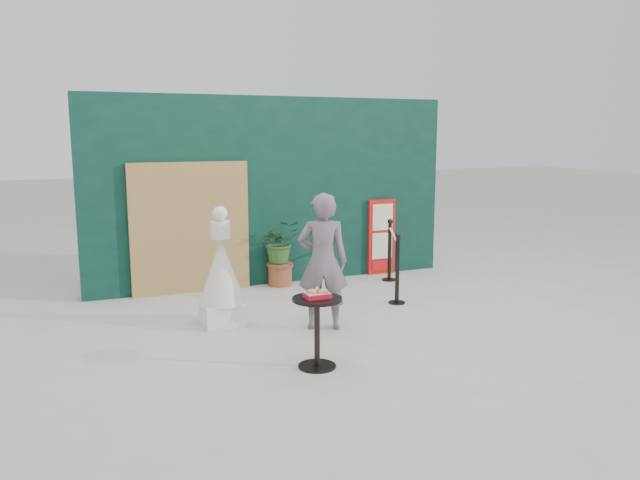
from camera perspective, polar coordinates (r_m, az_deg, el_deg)
The scene contains 10 objects.
ground at distance 7.59m, azimuth 3.58°, elevation -8.88°, with size 60.00×60.00×0.00m, color #ADAAA5.
back_wall at distance 10.15m, azimuth -4.31°, elevation 4.50°, with size 6.00×0.30×3.00m, color black.
bamboo_fence at distance 9.65m, azimuth -11.76°, elevation 1.06°, with size 1.80×0.08×2.00m, color tan.
woman at distance 7.71m, azimuth 0.25°, elevation -1.98°, with size 0.62×0.41×1.71m, color slate.
menu_board at distance 10.84m, azimuth 5.64°, elevation 0.28°, with size 0.50×0.07×1.30m.
statue at distance 8.03m, azimuth -8.99°, elevation -3.33°, with size 0.60×0.60×1.53m.
cafe_table at distance 6.51m, azimuth -0.27°, elevation -7.44°, with size 0.52×0.52×0.75m.
food_basket at distance 6.44m, azimuth -0.26°, elevation -4.97°, with size 0.26×0.19×0.11m.
planter at distance 9.98m, azimuth -3.69°, elevation -0.70°, with size 0.63×0.54×1.07m.
stanchion_barrier at distance 9.69m, azimuth 6.71°, elevation -1.80°, with size 0.84×1.54×1.03m.
Camera 1 is at (-3.23, -6.43, 2.42)m, focal length 35.00 mm.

